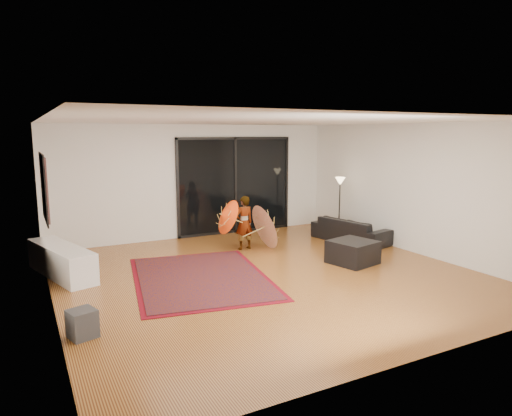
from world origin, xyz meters
TOP-DOWN VIEW (x-y plane):
  - floor at (0.00, 0.00)m, footprint 7.00×7.00m
  - ceiling at (0.00, 0.00)m, footprint 7.00×7.00m
  - wall_back at (0.00, 3.50)m, footprint 7.00×0.00m
  - wall_front at (0.00, -3.50)m, footprint 7.00×0.00m
  - wall_left at (-3.50, 0.00)m, footprint 0.00×7.00m
  - wall_right at (3.50, 0.00)m, footprint 0.00×7.00m
  - sliding_door at (1.00, 3.47)m, footprint 3.06×0.07m
  - painting at (-3.46, 1.00)m, footprint 0.04×1.28m
  - media_console at (-3.25, 1.63)m, footprint 1.02×2.00m
  - speaker at (-3.25, -1.16)m, footprint 0.38×0.38m
  - persian_rug at (-1.12, 0.37)m, footprint 2.74×3.47m
  - sofa at (2.95, 1.31)m, footprint 1.11×1.96m
  - ottoman at (1.82, -0.14)m, footprint 0.93×0.93m
  - floor_lamp at (3.10, 1.94)m, footprint 0.25×0.25m
  - child at (0.44, 1.81)m, footprint 0.45×0.32m
  - parasol_orange at (-0.11, 1.76)m, footprint 0.47×0.76m
  - parasol_white at (1.04, 1.66)m, footprint 0.53×1.00m

SIDE VIEW (x-z plane):
  - floor at x=0.00m, z-range 0.00..0.00m
  - persian_rug at x=-1.12m, z-range 0.00..0.02m
  - speaker at x=-3.25m, z-range 0.00..0.35m
  - ottoman at x=1.82m, z-range 0.00..0.44m
  - media_console at x=-3.25m, z-range 0.00..0.54m
  - sofa at x=2.95m, z-range 0.00..0.54m
  - parasol_white at x=1.04m, z-range 0.00..1.01m
  - child at x=0.44m, z-range 0.00..1.17m
  - parasol_orange at x=-0.11m, z-range 0.32..1.15m
  - floor_lamp at x=3.10m, z-range 0.42..1.86m
  - sliding_door at x=1.00m, z-range 0.00..2.40m
  - wall_back at x=0.00m, z-range -2.15..4.85m
  - wall_front at x=0.00m, z-range -2.15..4.85m
  - wall_left at x=-3.50m, z-range -2.15..4.85m
  - wall_right at x=3.50m, z-range -2.15..4.85m
  - painting at x=-3.46m, z-range 1.11..2.19m
  - ceiling at x=0.00m, z-range 2.70..2.70m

